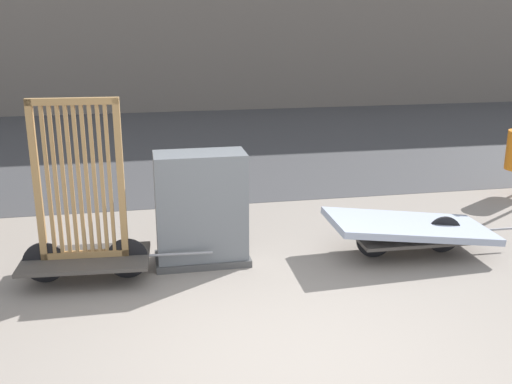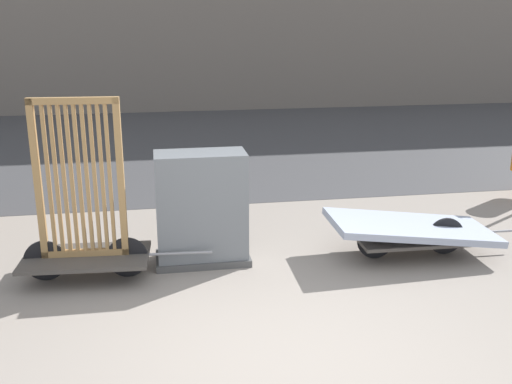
% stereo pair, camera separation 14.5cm
% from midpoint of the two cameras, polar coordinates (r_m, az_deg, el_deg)
% --- Properties ---
extents(ground_plane, '(60.00, 60.00, 0.00)m').
position_cam_midpoint_polar(ground_plane, '(5.22, 3.60, -15.81)').
color(ground_plane, gray).
extents(road_strip, '(56.00, 9.33, 0.01)m').
position_cam_midpoint_polar(road_strip, '(13.65, -6.01, 4.67)').
color(road_strip, '#424244').
rests_on(road_strip, ground_plane).
extents(bike_cart_with_bedframe, '(2.08, 0.86, 1.99)m').
position_cam_midpoint_polar(bike_cart_with_bedframe, '(6.67, -16.72, -2.79)').
color(bike_cart_with_bedframe, '#4C4742').
rests_on(bike_cart_with_bedframe, ground_plane).
extents(bike_cart_with_mattress, '(2.37, 0.96, 0.52)m').
position_cam_midpoint_polar(bike_cart_with_mattress, '(7.40, 13.95, -3.41)').
color(bike_cart_with_mattress, '#4C4742').
rests_on(bike_cart_with_mattress, ground_plane).
extents(utility_cabinet, '(1.09, 0.56, 1.31)m').
position_cam_midpoint_polar(utility_cabinet, '(6.91, -5.85, -1.92)').
color(utility_cabinet, '#4C4C4C').
rests_on(utility_cabinet, ground_plane).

